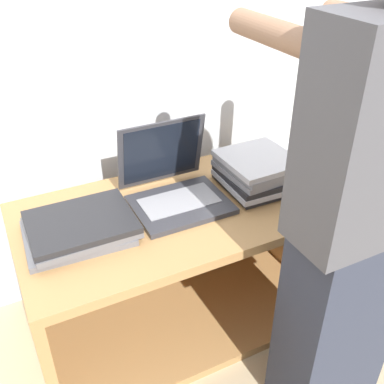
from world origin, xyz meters
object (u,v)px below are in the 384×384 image
laptop_stack_right (266,169)px  person (357,224)px  laptop_stack_left (80,228)px  laptop_open (174,187)px

laptop_stack_right → person: bearing=-99.7°
laptop_stack_left → laptop_stack_right: 0.76m
laptop_open → person: (0.28, -0.61, 0.14)m
laptop_stack_left → person: size_ratio=0.24×
laptop_stack_left → laptop_stack_right: size_ratio=0.99×
laptop_open → laptop_stack_left: size_ratio=0.94×
laptop_stack_left → laptop_stack_right: (0.76, 0.01, 0.03)m
laptop_open → person: person is taller
laptop_stack_left → person: (0.66, -0.55, 0.16)m
laptop_open → laptop_stack_right: (0.38, -0.05, 0.01)m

